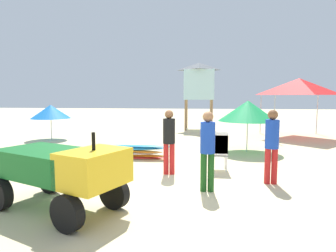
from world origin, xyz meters
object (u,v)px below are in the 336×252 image
Objects in this scene: utility_cart at (61,169)px; stacked_plastic_chairs at (219,148)px; surfboard_pile at (132,152)px; lifeguard_near_left at (169,138)px; lifeguard_tower at (199,81)px; beach_umbrella_left at (51,112)px; lifeguard_near_right at (272,141)px; lifeguard_far_right at (208,146)px; popup_canopy at (299,87)px; beach_umbrella_mid at (248,111)px; traffic_cone_near at (48,160)px.

utility_cart is 4.41m from stacked_plastic_chairs.
surfboard_pile is (0.29, 4.43, -0.54)m from utility_cart.
lifeguard_tower is (0.76, 10.72, 1.99)m from lifeguard_near_left.
surfboard_pile is 6.29m from beach_umbrella_left.
lifeguard_near_right reaches higher than surfboard_pile.
beach_umbrella_left is at bearing 141.36° from surfboard_pile.
utility_cart is at bearing -152.67° from lifeguard_far_right.
popup_canopy reaches higher than beach_umbrella_left.
beach_umbrella_mid is 7.01m from traffic_cone_near.
beach_umbrella_left is at bearing -143.72° from lifeguard_tower.
lifeguard_near_right is 0.96× the size of beach_umbrella_left.
lifeguard_near_left reaches higher than stacked_plastic_chairs.
lifeguard_tower is 11.69m from traffic_cone_near.
lifeguard_near_left is 3.34× the size of traffic_cone_near.
beach_umbrella_left is 3.58× the size of traffic_cone_near.
traffic_cone_near reaches higher than surfboard_pile.
lifeguard_near_left is (1.68, 2.71, 0.21)m from utility_cart.
beach_umbrella_left is (-4.55, 8.29, 0.55)m from utility_cart.
lifeguard_far_right is 0.58× the size of popup_canopy.
lifeguard_near_right reaches higher than utility_cart.
stacked_plastic_chairs is 0.64× the size of lifeguard_near_left.
utility_cart reaches higher than traffic_cone_near.
lifeguard_far_right is 0.43× the size of lifeguard_tower.
lifeguard_near_right reaches higher than stacked_plastic_chairs.
lifeguard_near_left is 10.92m from lifeguard_tower.
stacked_plastic_chairs is at bearing 46.64° from utility_cart.
lifeguard_near_right is at bearing 26.67° from utility_cart.
lifeguard_far_right reaches higher than surfboard_pile.
lifeguard_far_right is 0.96× the size of beach_umbrella_left.
beach_umbrella_mid is at bearing 67.12° from stacked_plastic_chairs.
popup_canopy is 5.86m from lifeguard_tower.
surfboard_pile is at bearing -156.75° from beach_umbrella_mid.
surfboard_pile is at bearing 36.66° from traffic_cone_near.
lifeguard_near_right is 8.93m from popup_canopy.
surfboard_pile is 9.65m from lifeguard_tower.
popup_canopy reaches higher than lifeguard_far_right.
surfboard_pile is 9.49m from popup_canopy.
lifeguard_near_left is (1.40, -1.72, 0.75)m from surfboard_pile.
popup_canopy reaches higher than stacked_plastic_chairs.
stacked_plastic_chairs reaches higher than surfboard_pile.
lifeguard_far_right is at bearing -18.48° from traffic_cone_near.
beach_umbrella_left is at bearing 166.25° from beach_umbrella_mid.
utility_cart is 3.19m from lifeguard_near_left.
stacked_plastic_chairs is at bearing -23.98° from surfboard_pile.
utility_cart is 0.92× the size of popup_canopy.
surfboard_pile is 1.36× the size of beach_umbrella_left.
beach_umbrella_left is at bearing -170.44° from popup_canopy.
lifeguard_near_right is at bearing -13.50° from lifeguard_near_left.
popup_canopy is 0.74× the size of lifeguard_tower.
traffic_cone_near is (-4.83, -0.34, -0.39)m from stacked_plastic_chairs.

